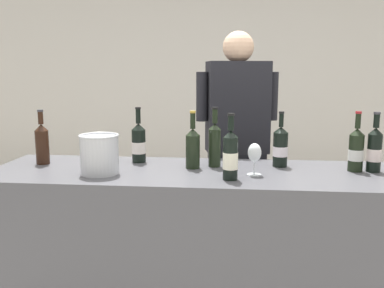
% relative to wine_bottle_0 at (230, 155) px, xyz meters
% --- Properties ---
extents(wall_back, '(8.00, 0.10, 2.80)m').
position_rel_wine_bottle_0_xyz_m(wall_back, '(-0.19, 2.77, 0.34)').
color(wall_back, beige).
rests_on(wall_back, ground_plane).
extents(counter, '(2.30, 0.70, 0.94)m').
position_rel_wine_bottle_0_xyz_m(counter, '(-0.19, 0.17, -0.59)').
color(counter, '#4C4C51').
rests_on(counter, ground_plane).
extents(wine_bottle_0, '(0.08, 0.08, 0.34)m').
position_rel_wine_bottle_0_xyz_m(wine_bottle_0, '(0.00, 0.00, 0.00)').
color(wine_bottle_0, black).
rests_on(wine_bottle_0, counter).
extents(wine_bottle_1, '(0.08, 0.08, 0.32)m').
position_rel_wine_bottle_0_xyz_m(wine_bottle_1, '(-1.11, 0.26, 0.00)').
color(wine_bottle_1, black).
rests_on(wine_bottle_1, counter).
extents(wine_bottle_2, '(0.09, 0.09, 0.32)m').
position_rel_wine_bottle_0_xyz_m(wine_bottle_2, '(0.28, 0.33, -0.01)').
color(wine_bottle_2, black).
rests_on(wine_bottle_2, counter).
extents(wine_bottle_3, '(0.08, 0.08, 0.33)m').
position_rel_wine_bottle_0_xyz_m(wine_bottle_3, '(-0.21, 0.24, -0.00)').
color(wine_bottle_3, black).
rests_on(wine_bottle_3, counter).
extents(wine_bottle_4, '(0.08, 0.08, 0.33)m').
position_rel_wine_bottle_0_xyz_m(wine_bottle_4, '(0.68, 0.26, -0.01)').
color(wine_bottle_4, black).
rests_on(wine_bottle_4, counter).
extents(wine_bottle_5, '(0.07, 0.07, 0.34)m').
position_rel_wine_bottle_0_xyz_m(wine_bottle_5, '(-0.09, 0.29, 0.01)').
color(wine_bottle_5, black).
rests_on(wine_bottle_5, counter).
extents(wine_bottle_6, '(0.08, 0.08, 0.33)m').
position_rel_wine_bottle_0_xyz_m(wine_bottle_6, '(-0.56, 0.37, -0.01)').
color(wine_bottle_6, black).
rests_on(wine_bottle_6, counter).
extents(wine_bottle_7, '(0.08, 0.08, 0.33)m').
position_rel_wine_bottle_0_xyz_m(wine_bottle_7, '(0.78, 0.25, -0.00)').
color(wine_bottle_7, black).
rests_on(wine_bottle_7, counter).
extents(wine_glass, '(0.08, 0.08, 0.17)m').
position_rel_wine_bottle_0_xyz_m(wine_glass, '(0.13, 0.11, -0.01)').
color(wine_glass, silver).
rests_on(wine_glass, counter).
extents(ice_bucket, '(0.21, 0.21, 0.21)m').
position_rel_wine_bottle_0_xyz_m(ice_bucket, '(-0.70, 0.05, -0.02)').
color(ice_bucket, silver).
rests_on(ice_bucket, counter).
extents(person_server, '(0.56, 0.32, 1.75)m').
position_rel_wine_bottle_0_xyz_m(person_server, '(0.04, 0.82, -0.20)').
color(person_server, black).
rests_on(person_server, ground_plane).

